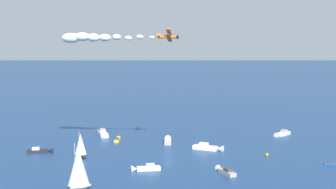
% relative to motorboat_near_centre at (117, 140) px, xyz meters
% --- Properties ---
extents(ground_plane, '(2000.00, 2000.00, 0.00)m').
position_rel_motorboat_near_centre_xyz_m(ground_plane, '(30.44, -3.97, -0.51)').
color(ground_plane, navy).
extents(motorboat_near_centre, '(5.76, 5.85, 1.90)m').
position_rel_motorboat_near_centre_xyz_m(motorboat_near_centre, '(0.00, 0.00, 0.00)').
color(motorboat_near_centre, gold).
rests_on(motorboat_near_centre, ground_plane).
extents(motorboat_far_port, '(10.63, 7.39, 3.07)m').
position_rel_motorboat_near_centre_xyz_m(motorboat_far_port, '(-11.50, 2.25, 0.32)').
color(motorboat_far_port, white).
rests_on(motorboat_far_port, ground_plane).
extents(sailboat_offshore, '(6.26, 9.85, 12.25)m').
position_rel_motorboat_near_centre_xyz_m(sailboat_offshore, '(39.84, -44.25, 5.08)').
color(sailboat_offshore, white).
rests_on(sailboat_offshore, ground_plane).
extents(motorboat_trailing, '(5.04, 3.62, 1.47)m').
position_rel_motorboat_near_centre_xyz_m(motorboat_trailing, '(72.60, 23.61, -0.12)').
color(motorboat_trailing, '#23478C').
rests_on(motorboat_trailing, ground_plane).
extents(motorboat_ahead, '(8.54, 8.56, 2.79)m').
position_rel_motorboat_near_centre_xyz_m(motorboat_ahead, '(15.06, 11.33, 0.24)').
color(motorboat_ahead, '#9E9993').
rests_on(motorboat_ahead, ground_plane).
extents(motorboat_mid_cluster, '(8.31, 4.72, 2.35)m').
position_rel_motorboat_near_centre_xyz_m(motorboat_mid_cluster, '(55.26, -6.52, 0.12)').
color(motorboat_mid_cluster, '#9E9993').
rests_on(motorboat_mid_cluster, ground_plane).
extents(sailboat_outer_ring_a, '(6.69, 3.81, 8.52)m').
position_rel_motorboat_near_centre_xyz_m(sailboat_outer_ring_a, '(11.69, -24.25, 3.38)').
color(sailboat_outer_ring_a, black).
rests_on(sailboat_outer_ring_a, ground_plane).
extents(motorboat_outer_ring_b, '(10.68, 6.24, 3.02)m').
position_rel_motorboat_near_centre_xyz_m(motorboat_outer_ring_b, '(33.78, 12.50, 0.30)').
color(motorboat_outer_ring_b, white).
rests_on(motorboat_outer_ring_b, ground_plane).
extents(motorboat_outer_ring_c, '(6.59, 7.99, 2.41)m').
position_rel_motorboat_near_centre_xyz_m(motorboat_outer_ring_c, '(37.21, -20.21, 0.14)').
color(motorboat_outer_ring_c, white).
rests_on(motorboat_outer_ring_c, ground_plane).
extents(motorboat_outer_ring_d, '(6.60, 8.05, 2.42)m').
position_rel_motorboat_near_centre_xyz_m(motorboat_outer_ring_d, '(-3.02, -29.73, 0.14)').
color(motorboat_outer_ring_d, black).
rests_on(motorboat_outer_ring_d, ground_plane).
extents(motorboat_outer_ring_e, '(2.71, 9.19, 2.64)m').
position_rel_motorboat_near_centre_xyz_m(motorboat_outer_ring_e, '(37.64, 51.84, 0.20)').
color(motorboat_outer_ring_e, white).
rests_on(motorboat_outer_ring_e, ground_plane).
extents(marker_buoy, '(1.10, 1.10, 2.10)m').
position_rel_motorboat_near_centre_xyz_m(marker_buoy, '(52.17, 19.22, -0.12)').
color(marker_buoy, orange).
rests_on(marker_buoy, ground_plane).
extents(biplane_lead, '(6.83, 6.61, 3.91)m').
position_rel_motorboat_near_centre_xyz_m(biplane_lead, '(30.64, -3.76, 37.50)').
color(biplane_lead, orange).
extents(wingwalker_lead, '(0.99, 1.19, 1.51)m').
position_rel_motorboat_near_centre_xyz_m(wingwalker_lead, '(30.26, -3.27, 39.57)').
color(wingwalker_lead, white).
extents(smoke_trail_lead, '(25.48, 20.53, 4.15)m').
position_rel_motorboat_near_centre_xyz_m(smoke_trail_lead, '(10.59, -19.83, 37.25)').
color(smoke_trail_lead, silver).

